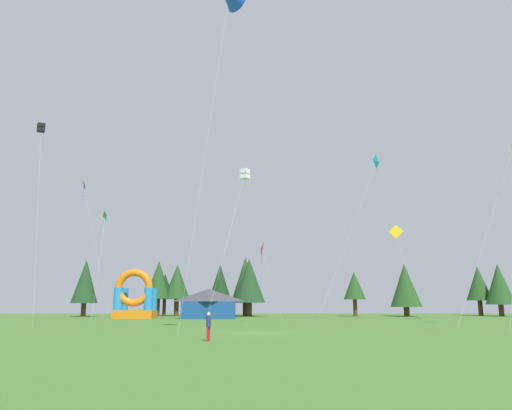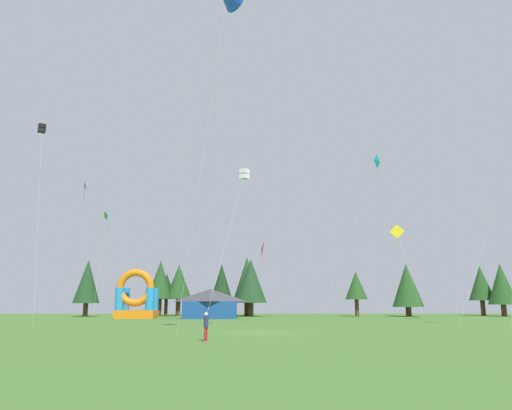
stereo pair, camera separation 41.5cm
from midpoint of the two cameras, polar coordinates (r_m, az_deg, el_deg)
ground_plane at (r=38.98m, az=0.15°, el=-14.66°), size 120.00×120.00×0.00m
kite_red_diamond at (r=55.42m, az=0.38°, el=-5.19°), size 2.85×3.07×8.79m
kite_teal_diamond at (r=64.33m, az=13.77°, el=4.83°), size 8.82×1.16×20.50m
kite_purple_diamond at (r=59.87m, az=-19.64°, el=1.91°), size 2.85×5.51×15.89m
kite_black_box at (r=59.60m, az=-23.95°, el=8.18°), size 3.45×5.27×21.66m
kite_green_diamond at (r=62.15m, az=-17.30°, el=-1.34°), size 0.82×2.63×13.00m
kite_yellow_diamond at (r=66.42m, az=15.86°, el=-3.16°), size 2.07×4.55×11.84m
kite_white_box at (r=46.10m, az=-1.56°, el=3.60°), size 3.75×5.30×14.63m
person_midfield at (r=30.95m, az=-5.95°, el=-13.63°), size 0.41×0.41×1.72m
inflatable_yellow_castle at (r=72.89m, az=-14.10°, el=-10.75°), size 5.51×4.52×6.89m
festival_tent at (r=70.24m, az=-5.69°, el=-11.37°), size 7.41×3.59×4.09m
tree_row_0 at (r=84.64m, az=-19.50°, el=-9.10°), size 3.46×3.46×6.75m
tree_row_1 at (r=83.56m, az=-19.40°, el=-8.41°), size 4.14×4.14×8.93m
tree_row_2 at (r=82.73m, az=-11.44°, el=-8.55°), size 4.10×4.10×8.98m
tree_row_3 at (r=83.50m, az=-10.71°, el=-9.33°), size 3.07×3.07×6.91m
tree_row_4 at (r=82.75m, az=-9.32°, el=-8.84°), size 4.25×4.25×8.38m
tree_row_5 at (r=80.49m, az=-4.36°, el=-9.23°), size 4.04×4.04×8.35m
tree_row_6 at (r=82.25m, az=-1.39°, el=-8.72°), size 4.77×4.77×9.67m
tree_row_7 at (r=80.09m, az=-0.96°, el=-8.84°), size 5.19×5.19×9.16m
tree_row_8 at (r=81.61m, az=11.25°, el=-9.22°), size 3.54×3.54×7.13m
tree_row_9 at (r=83.54m, az=16.85°, el=-8.94°), size 4.93×4.93×8.41m
tree_row_10 at (r=92.26m, az=24.37°, el=-8.34°), size 4.17×4.17×8.28m
tree_row_11 at (r=90.01m, az=26.33°, el=-8.27°), size 4.52×4.52×8.46m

